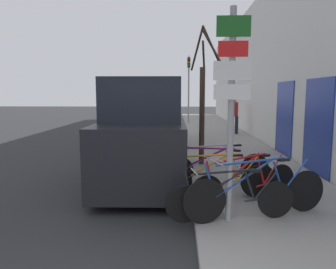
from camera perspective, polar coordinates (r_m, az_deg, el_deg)
ground_plane at (r=13.27m, az=-1.20°, el=-2.26°), size 80.00×80.00×0.00m
sidewalk_curb at (r=16.12m, az=8.64°, el=-0.38°), size 3.20×32.00×0.15m
building_facade at (r=16.24m, az=15.13°, el=10.68°), size 0.23×32.00×6.50m
signpost at (r=5.18m, az=10.97°, el=5.38°), size 0.58×0.12×3.33m
bicycle_0 at (r=5.43m, az=10.93°, el=-10.86°), size 2.10×0.53×0.84m
bicycle_1 at (r=5.65m, az=15.34°, el=-9.71°), size 2.47×0.89×0.99m
bicycle_2 at (r=6.04m, az=13.41°, el=-8.63°), size 2.10×1.27×0.96m
bicycle_3 at (r=6.47m, az=8.45°, el=-7.67°), size 2.24×0.44×0.89m
bicycle_4 at (r=6.95m, az=7.86°, el=-6.47°), size 2.37×0.93×0.94m
bicycle_5 at (r=7.44m, az=8.59°, el=-5.61°), size 2.40×0.62×0.92m
parked_car_0 at (r=7.88m, az=-4.07°, el=-0.47°), size 2.15×4.53×2.52m
parked_car_1 at (r=13.44m, az=-1.87°, el=2.45°), size 2.21×4.47×2.39m
pedestrian_near at (r=16.70m, az=11.40°, el=3.72°), size 0.47×0.41×1.83m
street_tree at (r=9.45m, az=6.12°, el=5.87°), size 0.97×1.20×3.90m
traffic_light at (r=22.26m, az=3.62°, el=9.40°), size 0.20×0.30×4.50m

